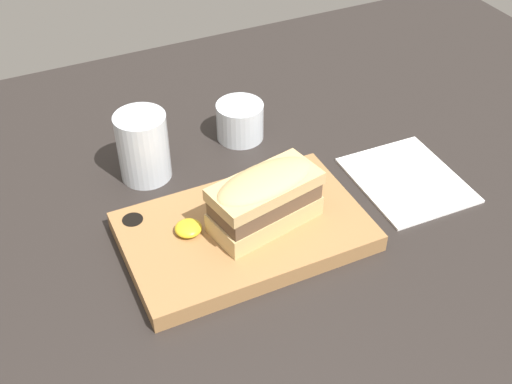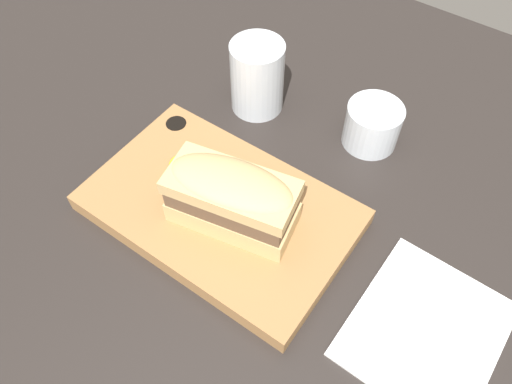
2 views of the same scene
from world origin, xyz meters
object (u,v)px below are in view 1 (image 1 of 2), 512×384
sandwich (265,197)px  serving_board (244,231)px  napkin (407,180)px  wine_glass (240,123)px  water_glass (144,150)px

sandwich → serving_board: bearing=163.8°
serving_board → napkin: serving_board is taller
serving_board → wine_glass: size_ratio=4.20×
sandwich → water_glass: bearing=117.8°
wine_glass → napkin: 27.65cm
serving_board → sandwich: sandwich is taller
serving_board → water_glass: 20.45cm
wine_glass → napkin: bearing=-49.7°
serving_board → napkin: bearing=1.8°
serving_board → wine_glass: (9.21, 21.84, 1.45)cm
serving_board → napkin: 27.06cm
serving_board → water_glass: bearing=112.1°
sandwich → wine_glass: size_ratio=2.05×
napkin → sandwich: bearing=-176.2°
sandwich → napkin: size_ratio=0.88×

